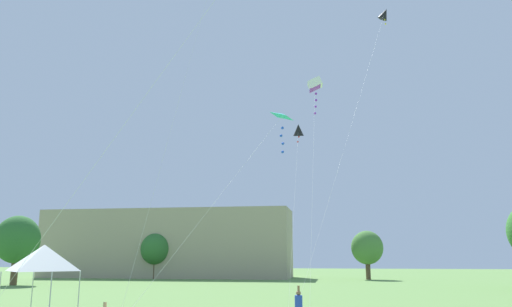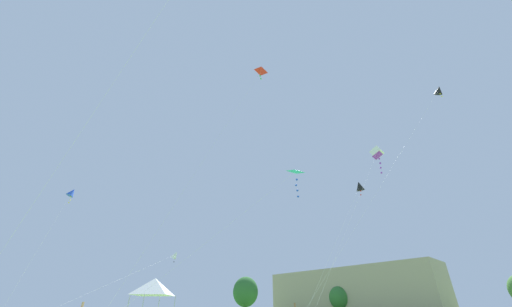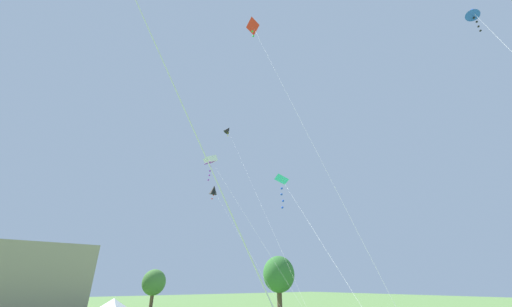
{
  "view_description": "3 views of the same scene",
  "coord_description": "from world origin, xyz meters",
  "px_view_note": "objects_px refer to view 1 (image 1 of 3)",
  "views": [
    {
      "loc": [
        5.01,
        -15.44,
        3.11
      ],
      "look_at": [
        1.18,
        7.91,
        7.95
      ],
      "focal_mm": 35.0,
      "sensor_mm": 36.0,
      "label": 1
    },
    {
      "loc": [
        13.97,
        -4.93,
        1.21
      ],
      "look_at": [
        1.42,
        7.27,
        11.08
      ],
      "focal_mm": 20.0,
      "sensor_mm": 36.0,
      "label": 2
    },
    {
      "loc": [
        -10.55,
        -3.24,
        3.97
      ],
      "look_at": [
        -0.89,
        9.64,
        11.32
      ],
      "focal_mm": 20.0,
      "sensor_mm": 36.0,
      "label": 3
    }
  ],
  "objects_px": {
    "kite_cyan_delta_5": "(282,118)",
    "kite_black_diamond_7": "(384,14)",
    "kite_black_diamond_4": "(298,130)",
    "kite_white_box_0": "(315,85)",
    "person_blue_shirt": "(299,305)",
    "festival_tent": "(44,258)"
  },
  "relations": [
    {
      "from": "festival_tent",
      "to": "kite_black_diamond_7",
      "type": "xyz_separation_m",
      "value": [
        18.67,
        26.12,
        23.83
      ]
    },
    {
      "from": "kite_cyan_delta_5",
      "to": "kite_black_diamond_7",
      "type": "distance_m",
      "value": 28.23
    },
    {
      "from": "kite_cyan_delta_5",
      "to": "kite_black_diamond_7",
      "type": "relative_size",
      "value": 0.41
    },
    {
      "from": "kite_white_box_0",
      "to": "kite_black_diamond_4",
      "type": "xyz_separation_m",
      "value": [
        -1.18,
        -3.45,
        -4.68
      ]
    },
    {
      "from": "kite_cyan_delta_5",
      "to": "kite_white_box_0",
      "type": "bearing_deg",
      "value": 84.51
    },
    {
      "from": "kite_cyan_delta_5",
      "to": "festival_tent",
      "type": "bearing_deg",
      "value": -156.45
    },
    {
      "from": "kite_black_diamond_7",
      "to": "kite_cyan_delta_5",
      "type": "bearing_deg",
      "value": -110.61
    },
    {
      "from": "kite_cyan_delta_5",
      "to": "kite_black_diamond_7",
      "type": "height_order",
      "value": "kite_black_diamond_7"
    },
    {
      "from": "person_blue_shirt",
      "to": "kite_white_box_0",
      "type": "relative_size",
      "value": 0.1
    },
    {
      "from": "kite_white_box_0",
      "to": "kite_cyan_delta_5",
      "type": "distance_m",
      "value": 15.14
    },
    {
      "from": "festival_tent",
      "to": "person_blue_shirt",
      "type": "bearing_deg",
      "value": 12.14
    },
    {
      "from": "kite_black_diamond_4",
      "to": "kite_black_diamond_7",
      "type": "height_order",
      "value": "kite_black_diamond_7"
    },
    {
      "from": "kite_white_box_0",
      "to": "kite_black_diamond_4",
      "type": "bearing_deg",
      "value": -108.93
    },
    {
      "from": "kite_black_diamond_4",
      "to": "kite_cyan_delta_5",
      "type": "xyz_separation_m",
      "value": [
        -0.12,
        -10.14,
        -1.86
      ]
    },
    {
      "from": "kite_white_box_0",
      "to": "kite_black_diamond_7",
      "type": "distance_m",
      "value": 14.34
    },
    {
      "from": "person_blue_shirt",
      "to": "kite_cyan_delta_5",
      "type": "distance_m",
      "value": 9.88
    },
    {
      "from": "festival_tent",
      "to": "kite_black_diamond_4",
      "type": "distance_m",
      "value": 20.46
    },
    {
      "from": "person_blue_shirt",
      "to": "kite_black_diamond_4",
      "type": "relative_size",
      "value": 0.13
    },
    {
      "from": "festival_tent",
      "to": "kite_black_diamond_4",
      "type": "relative_size",
      "value": 0.28
    },
    {
      "from": "person_blue_shirt",
      "to": "kite_white_box_0",
      "type": "distance_m",
      "value": 22.55
    },
    {
      "from": "festival_tent",
      "to": "kite_cyan_delta_5",
      "type": "distance_m",
      "value": 13.74
    },
    {
      "from": "person_blue_shirt",
      "to": "kite_black_diamond_7",
      "type": "relative_size",
      "value": 0.06
    }
  ]
}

